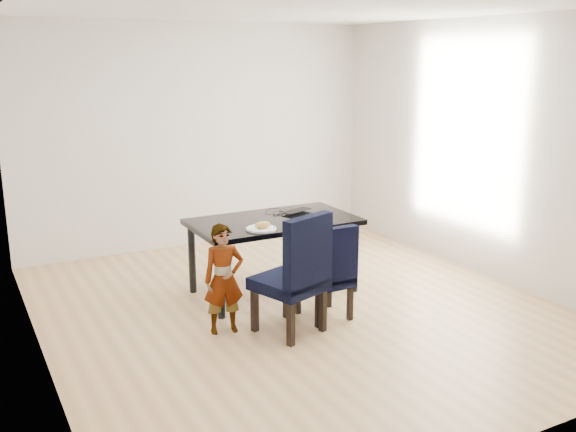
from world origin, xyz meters
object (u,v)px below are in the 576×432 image
chair_right (324,271)px  laptop (293,211)px  plate (261,229)px  dining_table (274,256)px  child (224,279)px  chair_left (289,273)px

chair_right → laptop: chair_right is taller
chair_right → plate: size_ratio=3.13×
chair_right → plate: (-0.38, 0.49, 0.32)m
dining_table → child: (-0.80, -0.65, 0.10)m
plate → laptop: (0.60, 0.47, 0.01)m
chair_right → child: 0.92m
laptop → chair_left: bearing=40.1°
child → plate: bearing=43.7°
chair_left → laptop: chair_left is taller
chair_left → plate: 0.66m
chair_right → child: child is taller
chair_left → dining_table: bearing=52.1°
dining_table → chair_left: chair_left is taller
chair_left → chair_right: size_ratio=1.20×
dining_table → chair_left: bearing=-109.4°
plate → child: bearing=-145.7°
dining_table → chair_right: (0.11, -0.78, 0.06)m
chair_left → chair_right: bearing=-2.2°
plate → laptop: laptop is taller
chair_right → plate: 0.70m
chair_right → laptop: (0.21, 0.96, 0.32)m
dining_table → plate: bearing=-133.5°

